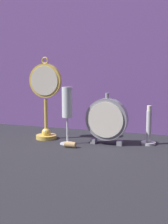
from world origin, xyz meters
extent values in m
plane|color=#232328|center=(0.00, 0.00, 0.00)|extent=(4.00, 4.00, 0.00)
cube|color=#6B478E|center=(0.00, 0.33, 0.39)|extent=(1.35, 0.01, 0.78)
cylinder|color=gold|center=(-0.17, 0.08, 0.01)|extent=(0.09, 0.09, 0.02)
sphere|color=gold|center=(-0.17, 0.08, 0.03)|extent=(0.04, 0.04, 0.04)
cylinder|color=gold|center=(-0.17, 0.08, 0.09)|extent=(0.01, 0.01, 0.15)
cylinder|color=gold|center=(-0.17, 0.08, 0.25)|extent=(0.14, 0.02, 0.14)
cylinder|color=beige|center=(-0.17, 0.07, 0.25)|extent=(0.12, 0.00, 0.12)
torus|color=gold|center=(-0.17, 0.08, 0.33)|extent=(0.03, 0.01, 0.03)
cube|color=gray|center=(0.04, 0.07, 0.01)|extent=(0.02, 0.03, 0.02)
cube|color=gray|center=(0.15, 0.07, 0.01)|extent=(0.02, 0.03, 0.02)
cylinder|color=gray|center=(0.10, 0.07, 0.10)|extent=(0.16, 0.04, 0.16)
cylinder|color=silver|center=(0.10, 0.05, 0.10)|extent=(0.14, 0.00, 0.14)
cylinder|color=gray|center=(0.10, 0.07, 0.19)|extent=(0.01, 0.01, 0.02)
cylinder|color=silver|center=(-0.05, 0.03, 0.00)|extent=(0.06, 0.06, 0.01)
cylinder|color=silver|center=(-0.05, 0.03, 0.06)|extent=(0.01, 0.01, 0.10)
cylinder|color=white|center=(-0.05, 0.03, 0.17)|extent=(0.04, 0.04, 0.12)
cylinder|color=#E5D17F|center=(-0.05, 0.03, 0.15)|extent=(0.04, 0.04, 0.08)
cylinder|color=silver|center=(0.25, 0.12, 0.01)|extent=(0.06, 0.06, 0.01)
cylinder|color=silver|center=(0.25, 0.12, 0.07)|extent=(0.02, 0.02, 0.12)
cylinder|color=silver|center=(0.25, 0.12, 0.14)|extent=(0.02, 0.02, 0.02)
cylinder|color=tan|center=(-0.02, -0.02, 0.01)|extent=(0.04, 0.02, 0.02)
camera|label=1|loc=(0.41, -1.09, 0.30)|focal=50.00mm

